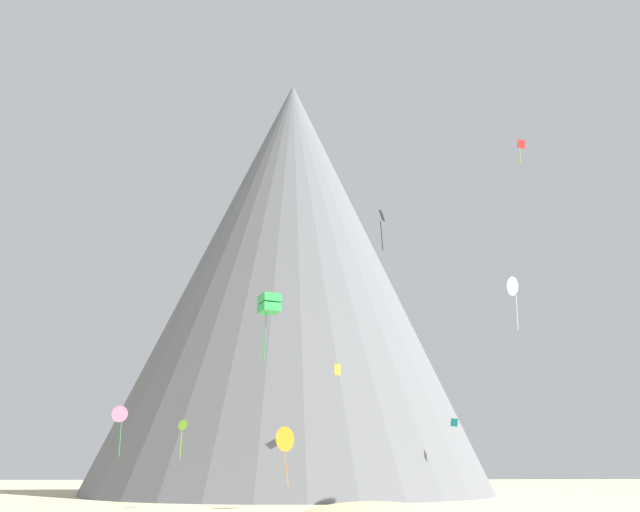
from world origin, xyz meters
The scene contains 10 objects.
rock_massif centered at (-0.75, 83.17, 29.09)m, with size 80.93×80.93×67.92m.
kite_black_high centered at (8.30, 37.87, 28.27)m, with size 0.80×0.96×4.33m.
kite_pink_low centered at (-19.57, 53.23, 9.66)m, with size 1.86×1.19×5.55m.
kite_teal_low centered at (20.06, 59.10, 9.30)m, with size 0.84×0.87×1.08m.
kite_red_high centered at (23.20, 37.30, 36.66)m, with size 1.00×0.48×2.55m.
kite_lime_low centered at (-12.70, 56.11, 8.59)m, with size 1.40×1.13×4.45m.
kite_white_mid centered at (23.83, 44.65, 23.15)m, with size 2.06×1.78×5.88m.
kite_gold_mid centered at (5.06, 53.14, 14.93)m, with size 0.79×0.61×1.32m.
kite_orange_low centered at (-1.20, 44.54, 6.72)m, with size 2.10×1.84×5.88m.
kite_green_mid centered at (-2.98, 20.87, 15.75)m, with size 1.85×1.88×5.02m.
Camera 1 is at (-2.96, -33.40, 4.23)m, focal length 41.78 mm.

